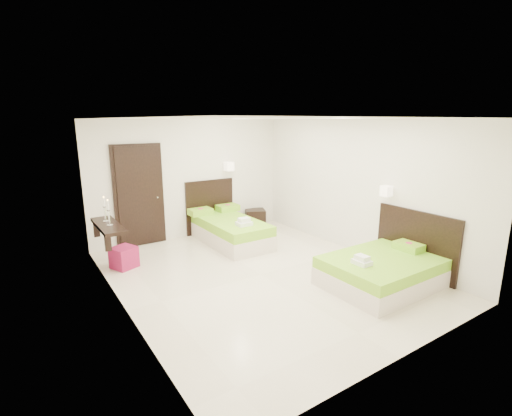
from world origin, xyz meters
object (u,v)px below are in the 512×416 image
bed_single (229,228)px  bed_double (384,269)px  nightstand (255,218)px  ottoman (124,257)px

bed_single → bed_double: size_ratio=1.12×
bed_single → bed_double: 3.40m
nightstand → ottoman: bearing=-140.5°
bed_single → ottoman: size_ratio=5.24×
bed_single → ottoman: bearing=-174.3°
ottoman → bed_double: bearing=-42.6°
bed_single → nightstand: bed_single is taller
nightstand → ottoman: nightstand is taller
nightstand → ottoman: (-3.43, -0.93, -0.02)m
bed_single → ottoman: bed_single is taller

